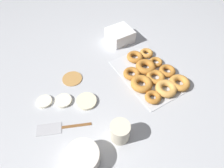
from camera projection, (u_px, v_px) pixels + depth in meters
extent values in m
plane|color=#B2B5BA|center=(92.00, 94.00, 1.07)|extent=(3.00, 3.00, 0.00)
cylinder|color=silver|center=(63.00, 101.00, 1.03)|extent=(0.09, 0.09, 0.01)
cylinder|color=silver|center=(44.00, 101.00, 1.03)|extent=(0.08, 0.08, 0.01)
cylinder|color=#B27F42|center=(72.00, 78.00, 1.13)|extent=(0.11, 0.11, 0.01)
cylinder|color=beige|center=(86.00, 101.00, 1.03)|extent=(0.11, 0.11, 0.01)
cube|color=silver|center=(149.00, 74.00, 1.16)|extent=(0.42, 0.30, 0.01)
torus|color=#C68438|center=(179.00, 83.00, 1.09)|extent=(0.11, 0.11, 0.04)
torus|color=#AD6B28|center=(167.00, 71.00, 1.15)|extent=(0.09, 0.09, 0.03)
torus|color=#B7752D|center=(156.00, 62.00, 1.20)|extent=(0.08, 0.08, 0.02)
torus|color=#C68438|center=(146.00, 53.00, 1.25)|extent=(0.08, 0.08, 0.03)
torus|color=#D19347|center=(166.00, 88.00, 1.06)|extent=(0.12, 0.12, 0.04)
torus|color=#B7752D|center=(155.00, 77.00, 1.12)|extent=(0.10, 0.10, 0.03)
torus|color=#AD6B28|center=(145.00, 66.00, 1.17)|extent=(0.12, 0.12, 0.04)
torus|color=#AD6B28|center=(135.00, 57.00, 1.22)|extent=(0.10, 0.10, 0.03)
torus|color=#AD6B28|center=(153.00, 97.00, 1.03)|extent=(0.08, 0.08, 0.03)
torus|color=#B7752D|center=(142.00, 84.00, 1.08)|extent=(0.12, 0.12, 0.04)
torus|color=#AD6B28|center=(132.00, 74.00, 1.13)|extent=(0.10, 0.10, 0.03)
cylinder|color=silver|center=(83.00, 157.00, 0.82)|extent=(0.14, 0.14, 0.07)
cube|color=white|center=(120.00, 39.00, 1.35)|extent=(0.15, 0.15, 0.02)
cube|color=white|center=(120.00, 36.00, 1.34)|extent=(0.15, 0.15, 0.02)
cube|color=white|center=(120.00, 34.00, 1.32)|extent=(0.15, 0.15, 0.02)
cube|color=white|center=(120.00, 31.00, 1.31)|extent=(0.15, 0.15, 0.02)
cylinder|color=beige|center=(119.00, 132.00, 0.88)|extent=(0.09, 0.09, 0.10)
cube|color=brown|center=(77.00, 125.00, 0.95)|extent=(0.07, 0.14, 0.01)
cube|color=#A8A8AD|center=(49.00, 129.00, 0.94)|extent=(0.10, 0.13, 0.01)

